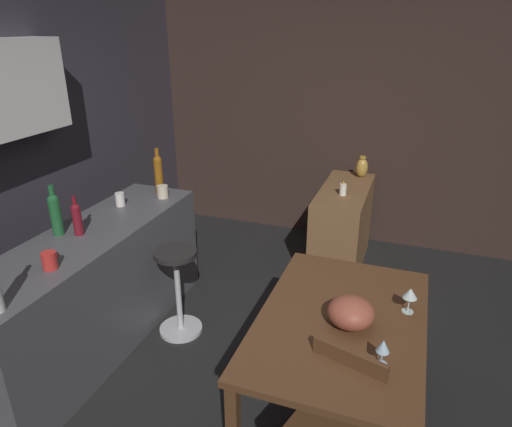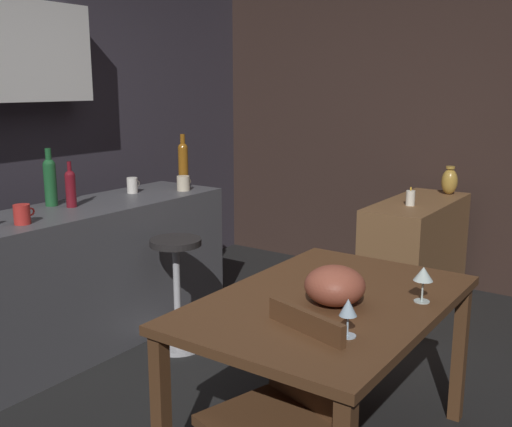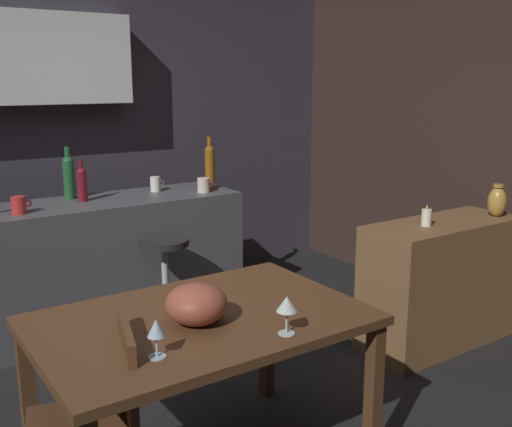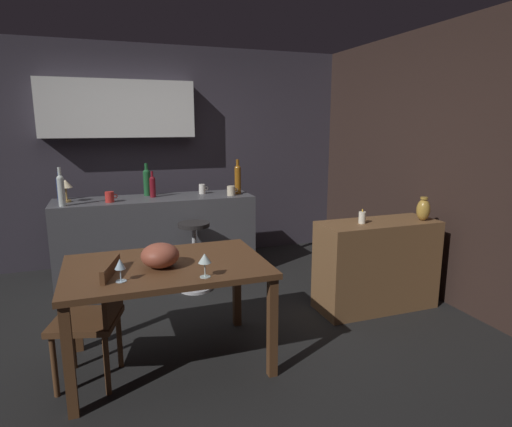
{
  "view_description": "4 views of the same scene",
  "coord_description": "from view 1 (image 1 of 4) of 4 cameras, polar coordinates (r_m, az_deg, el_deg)",
  "views": [
    {
      "loc": [
        -2.3,
        -0.73,
        2.26
      ],
      "look_at": [
        0.76,
        0.37,
        0.9
      ],
      "focal_mm": 31.99,
      "sensor_mm": 36.0,
      "label": 1
    },
    {
      "loc": [
        -2.3,
        -1.59,
        1.64
      ],
      "look_at": [
        0.47,
        0.35,
        0.9
      ],
      "focal_mm": 41.61,
      "sensor_mm": 36.0,
      "label": 2
    },
    {
      "loc": [
        -1.26,
        -2.52,
        1.71
      ],
      "look_at": [
        0.73,
        0.42,
        0.9
      ],
      "focal_mm": 41.79,
      "sensor_mm": 36.0,
      "label": 3
    },
    {
      "loc": [
        -0.52,
        -3.32,
        1.68
      ],
      "look_at": [
        0.82,
        0.41,
        0.85
      ],
      "focal_mm": 30.13,
      "sensor_mm": 36.0,
      "label": 4
    }
  ],
  "objects": [
    {
      "name": "sideboard_cabinet",
      "position": [
        4.53,
        10.69,
        -1.8
      ],
      "size": [
        1.1,
        0.44,
        0.82
      ],
      "primitive_type": "cube",
      "color": "brown",
      "rests_on": "ground_plane"
    },
    {
      "name": "pillar_candle_tall",
      "position": [
        4.19,
        10.82,
        2.97
      ],
      "size": [
        0.06,
        0.06,
        0.13
      ],
      "color": "white",
      "rests_on": "sideboard_cabinet"
    },
    {
      "name": "vase_brass",
      "position": [
        4.72,
        13.09,
        5.64
      ],
      "size": [
        0.12,
        0.12,
        0.22
      ],
      "color": "#B78C38",
      "rests_on": "sideboard_cabinet"
    },
    {
      "name": "fruit_bowl",
      "position": [
        2.56,
        11.78,
        -12.02
      ],
      "size": [
        0.25,
        0.25,
        0.16
      ],
      "primitive_type": "ellipsoid",
      "color": "#9E4C38",
      "rests_on": "dining_table"
    },
    {
      "name": "dining_table",
      "position": [
        2.7,
        10.52,
        -14.21
      ],
      "size": [
        1.35,
        0.9,
        0.74
      ],
      "color": "#56351E",
      "rests_on": "ground_plane"
    },
    {
      "name": "chair_near_window",
      "position": [
        2.46,
        9.71,
        -24.55
      ],
      "size": [
        0.49,
        0.49,
        0.82
      ],
      "color": "#56351E",
      "rests_on": "ground_plane"
    },
    {
      "name": "wall_side_right",
      "position": [
        5.05,
        7.83,
        11.54
      ],
      "size": [
        0.1,
        4.4,
        2.6
      ],
      "primitive_type": "cube",
      "color": "#33231E",
      "rests_on": "ground_plane"
    },
    {
      "name": "wine_bottle_ruby",
      "position": [
        3.36,
        -21.49,
        -0.48
      ],
      "size": [
        0.06,
        0.06,
        0.28
      ],
      "color": "maroon",
      "rests_on": "kitchen_counter"
    },
    {
      "name": "cup_white",
      "position": [
        3.82,
        -16.62,
        1.72
      ],
      "size": [
        0.11,
        0.07,
        0.11
      ],
      "color": "white",
      "rests_on": "kitchen_counter"
    },
    {
      "name": "wine_glass_left",
      "position": [
        2.32,
        15.6,
        -15.79
      ],
      "size": [
        0.07,
        0.07,
        0.14
      ],
      "color": "silver",
      "rests_on": "dining_table"
    },
    {
      "name": "wine_bottle_amber",
      "position": [
        4.0,
        -12.1,
        5.08
      ],
      "size": [
        0.07,
        0.07,
        0.39
      ],
      "color": "#8C5114",
      "rests_on": "kitchen_counter"
    },
    {
      "name": "wine_bottle_green",
      "position": [
        3.4,
        -23.81,
        0.15
      ],
      "size": [
        0.08,
        0.08,
        0.36
      ],
      "color": "#1E592D",
      "rests_on": "kitchen_counter"
    },
    {
      "name": "kitchen_counter",
      "position": [
        3.6,
        -19.55,
        -8.93
      ],
      "size": [
        2.1,
        0.6,
        0.9
      ],
      "primitive_type": "cube",
      "color": "#4C4C51",
      "rests_on": "ground_plane"
    },
    {
      "name": "bar_stool",
      "position": [
        3.58,
        -9.72,
        -9.35
      ],
      "size": [
        0.34,
        0.34,
        0.71
      ],
      "color": "#262323",
      "rests_on": "ground_plane"
    },
    {
      "name": "cup_red",
      "position": [
        2.99,
        -24.39,
        -5.38
      ],
      "size": [
        0.12,
        0.09,
        0.11
      ],
      "color": "red",
      "rests_on": "kitchen_counter"
    },
    {
      "name": "wine_glass_right",
      "position": [
        2.73,
        18.72,
        -9.51
      ],
      "size": [
        0.08,
        0.08,
        0.15
      ],
      "color": "silver",
      "rests_on": "dining_table"
    },
    {
      "name": "cup_cream",
      "position": [
        3.91,
        -11.58,
        2.69
      ],
      "size": [
        0.13,
        0.09,
        0.11
      ],
      "color": "beige",
      "rests_on": "kitchen_counter"
    },
    {
      "name": "ground_plane",
      "position": [
        3.31,
        1.68,
        -20.42
      ],
      "size": [
        9.0,
        9.0,
        0.0
      ],
      "primitive_type": "plane",
      "color": "black"
    }
  ]
}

